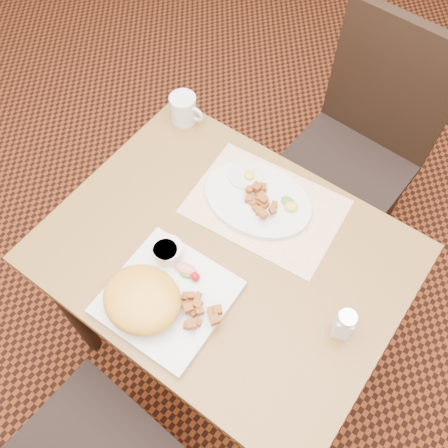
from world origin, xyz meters
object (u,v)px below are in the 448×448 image
plate_square (168,297)px  plate_oval (258,199)px  chair_far (360,142)px  coffee_mug (184,109)px  salt_shaker (344,324)px  table (225,270)px

plate_square → plate_oval: plate_oval is taller
chair_far → plate_square: size_ratio=3.46×
plate_square → coffee_mug: size_ratio=2.53×
chair_far → plate_oval: chair_far is taller
chair_far → plate_square: (-0.10, -0.90, 0.22)m
chair_far → plate_oval: bearing=84.4°
salt_shaker → table: bearing=177.7°
plate_square → coffee_mug: 0.59m
chair_far → plate_square: 0.94m
chair_far → plate_oval: (-0.08, -0.54, 0.22)m
plate_square → plate_oval: size_ratio=0.92×
plate_square → salt_shaker: 0.42m
table → coffee_mug: 0.50m
plate_square → salt_shaker: bearing=24.5°
table → salt_shaker: size_ratio=9.00×
coffee_mug → plate_square: bearing=-55.8°
chair_far → table: bearing=88.1°
plate_oval → coffee_mug: (-0.35, 0.12, 0.03)m
plate_oval → coffee_mug: bearing=161.0°
table → salt_shaker: bearing=-2.3°
plate_oval → salt_shaker: (0.36, -0.19, 0.04)m
plate_square → plate_oval: bearing=87.3°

